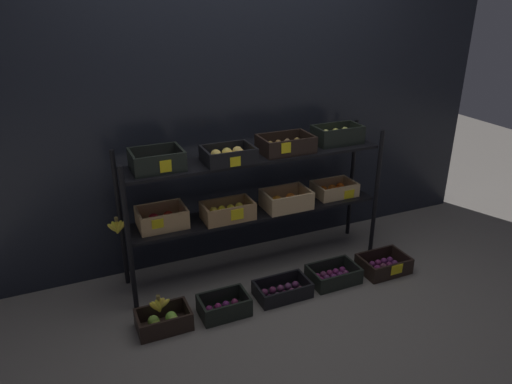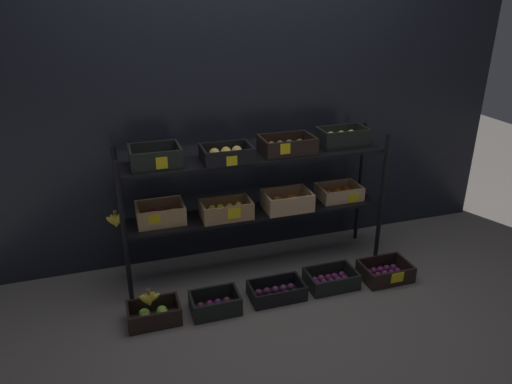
% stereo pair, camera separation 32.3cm
% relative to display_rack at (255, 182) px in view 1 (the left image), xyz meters
% --- Properties ---
extents(ground_plane, '(10.00, 10.00, 0.00)m').
position_rel_display_rack_xyz_m(ground_plane, '(0.00, 0.00, -0.68)').
color(ground_plane, '#605B56').
extents(storefront_wall, '(4.25, 0.12, 1.95)m').
position_rel_display_rack_xyz_m(storefront_wall, '(0.00, 0.36, 0.29)').
color(storefront_wall, black).
rests_on(storefront_wall, ground_plane).
extents(display_rack, '(1.97, 0.36, 1.00)m').
position_rel_display_rack_xyz_m(display_rack, '(0.00, 0.00, 0.00)').
color(display_rack, black).
rests_on(display_rack, ground_plane).
extents(crate_ground_apple_green, '(0.33, 0.20, 0.12)m').
position_rel_display_rack_xyz_m(crate_ground_apple_green, '(-0.80, -0.43, -0.63)').
color(crate_ground_apple_green, black).
rests_on(crate_ground_apple_green, ground_plane).
extents(crate_ground_plum, '(0.31, 0.21, 0.13)m').
position_rel_display_rack_xyz_m(crate_ground_plum, '(-0.41, -0.44, -0.64)').
color(crate_ground_plum, black).
rests_on(crate_ground_plum, ground_plane).
extents(crate_ground_center_plum, '(0.37, 0.22, 0.10)m').
position_rel_display_rack_xyz_m(crate_ground_center_plum, '(0.02, -0.42, -0.64)').
color(crate_ground_center_plum, black).
rests_on(crate_ground_center_plum, ground_plane).
extents(crate_ground_right_plum, '(0.35, 0.23, 0.12)m').
position_rel_display_rack_xyz_m(crate_ground_right_plum, '(0.43, -0.41, -0.64)').
color(crate_ground_right_plum, black).
rests_on(crate_ground_right_plum, ground_plane).
extents(crate_ground_rightmost_plum, '(0.35, 0.25, 0.12)m').
position_rel_display_rack_xyz_m(crate_ground_rightmost_plum, '(0.84, -0.44, -0.64)').
color(crate_ground_rightmost_plum, black).
rests_on(crate_ground_rightmost_plum, ground_plane).
extents(banana_bunch_loose, '(0.14, 0.04, 0.12)m').
position_rel_display_rack_xyz_m(banana_bunch_loose, '(-0.82, -0.43, -0.51)').
color(banana_bunch_loose, brown).
rests_on(banana_bunch_loose, crate_ground_apple_green).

